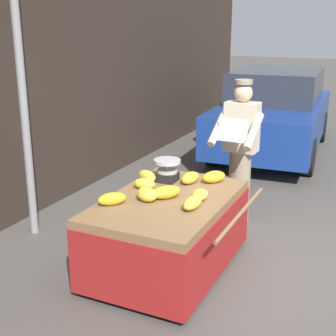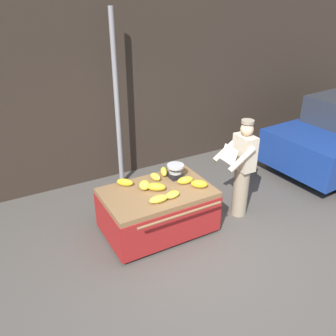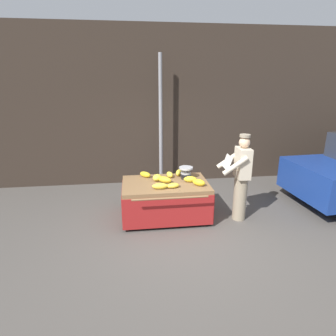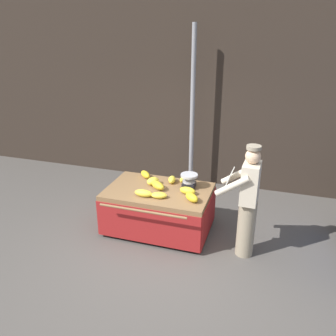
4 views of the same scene
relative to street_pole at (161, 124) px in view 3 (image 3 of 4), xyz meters
name	(u,v)px [view 3 (image 3 of 4)]	position (x,y,z in m)	size (l,w,h in m)	color
ground_plane	(186,236)	(0.18, -2.54, -1.64)	(60.00, 60.00, 0.00)	#514C47
back_wall	(165,107)	(0.18, 0.49, 0.35)	(16.00, 0.24, 3.97)	#332821
street_pole	(161,124)	(0.00, 0.00, 0.00)	(0.09, 0.09, 3.27)	gray
banana_cart	(165,192)	(-0.10, -1.76, -1.10)	(1.70, 1.29, 0.74)	olive
weighing_scale	(186,173)	(0.35, -1.54, -0.78)	(0.28, 0.28, 0.23)	black
banana_bunch_0	(170,175)	(0.03, -1.44, -0.84)	(0.12, 0.22, 0.11)	yellow
banana_bunch_1	(179,173)	(0.23, -1.36, -0.83)	(0.11, 0.24, 0.13)	yellow
banana_bunch_2	(145,174)	(-0.48, -1.38, -0.84)	(0.12, 0.26, 0.12)	gold
banana_bunch_3	(199,182)	(0.51, -2.00, -0.83)	(0.13, 0.26, 0.13)	gold
banana_bunch_4	(160,186)	(-0.24, -2.07, -0.84)	(0.13, 0.29, 0.11)	yellow
banana_bunch_5	(190,179)	(0.39, -1.78, -0.84)	(0.13, 0.26, 0.12)	yellow
banana_bunch_6	(173,185)	(0.01, -2.04, -0.85)	(0.15, 0.25, 0.09)	yellow
banana_bunch_7	(165,180)	(-0.11, -1.75, -0.83)	(0.14, 0.30, 0.12)	gold
banana_bunch_8	(157,178)	(-0.25, -1.62, -0.83)	(0.17, 0.22, 0.13)	yellow
vendor_person	(241,178)	(1.33, -2.02, -0.76)	(0.59, 0.53, 1.71)	gray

